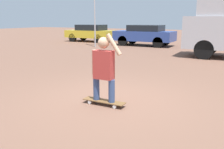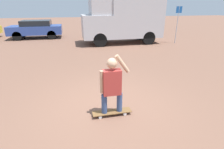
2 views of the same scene
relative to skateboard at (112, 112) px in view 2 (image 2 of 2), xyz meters
name	(u,v)px [view 2 (image 2 of 2)]	position (x,y,z in m)	size (l,w,h in m)	color
ground_plane	(107,106)	(-0.04, 0.42, -0.08)	(80.00, 80.00, 0.00)	brown
skateboard	(112,112)	(0.00, 0.00, 0.00)	(1.00, 0.24, 0.10)	brown
person_skateboarder	(112,83)	(0.00, 0.00, 0.82)	(0.72, 0.25, 1.50)	#384C7A
camper_van	(123,19)	(2.83, 8.87, 1.66)	(5.65, 2.17, 3.19)	black
parked_car_blue	(36,29)	(-3.77, 12.41, 0.72)	(4.21, 1.93, 1.47)	black
street_sign	(178,20)	(6.59, 7.93, 1.56)	(0.44, 0.06, 2.57)	#B7B7BC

